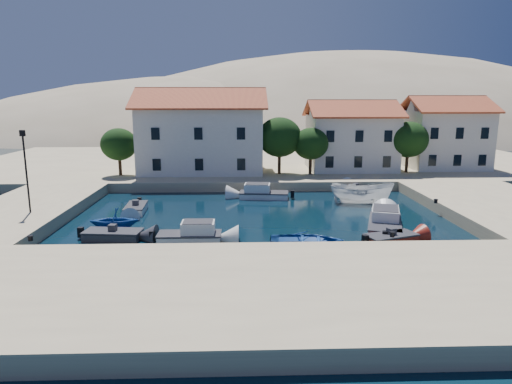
% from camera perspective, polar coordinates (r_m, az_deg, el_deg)
% --- Properties ---
extents(ground, '(400.00, 400.00, 0.00)m').
position_cam_1_polar(ground, '(27.97, 1.18, -8.25)').
color(ground, black).
rests_on(ground, ground).
extents(quay_south, '(52.00, 12.00, 1.00)m').
position_cam_1_polar(quay_south, '(22.22, 2.05, -12.28)').
color(quay_south, tan).
rests_on(quay_south, ground).
extents(quay_east, '(11.00, 20.00, 1.00)m').
position_cam_1_polar(quay_east, '(43.35, 28.55, -1.81)').
color(quay_east, tan).
rests_on(quay_east, ground).
extents(quay_west, '(8.00, 20.00, 1.00)m').
position_cam_1_polar(quay_west, '(41.27, -27.08, -2.29)').
color(quay_west, tan).
rests_on(quay_west, ground).
extents(quay_north, '(80.00, 36.00, 1.00)m').
position_cam_1_polar(quay_north, '(64.99, 1.10, 3.64)').
color(quay_north, tan).
rests_on(quay_north, ground).
extents(hills, '(254.00, 176.00, 99.00)m').
position_cam_1_polar(hills, '(155.04, 6.25, -0.72)').
color(hills, '#9C8969').
rests_on(hills, ground).
extents(building_left, '(14.70, 9.45, 9.70)m').
position_cam_1_polar(building_left, '(54.57, -6.80, 7.78)').
color(building_left, silver).
rests_on(building_left, quay_north).
extents(building_mid, '(10.50, 8.40, 8.30)m').
position_cam_1_polar(building_mid, '(57.05, 11.77, 7.06)').
color(building_mid, silver).
rests_on(building_mid, quay_north).
extents(building_right, '(9.45, 8.40, 8.80)m').
position_cam_1_polar(building_right, '(61.90, 22.49, 7.00)').
color(building_right, silver).
rests_on(building_right, quay_north).
extents(trees, '(37.30, 5.30, 6.45)m').
position_cam_1_polar(trees, '(52.28, 4.63, 6.45)').
color(trees, '#382314').
rests_on(trees, quay_north).
extents(lamppost, '(0.35, 0.25, 6.22)m').
position_cam_1_polar(lamppost, '(38.12, -26.87, 3.20)').
color(lamppost, black).
rests_on(lamppost, quay_west).
extents(bollards, '(29.36, 9.56, 0.30)m').
position_cam_1_polar(bollards, '(31.56, 5.89, -3.79)').
color(bollards, black).
rests_on(bollards, ground).
extents(motorboat_grey_sw, '(4.05, 2.13, 1.25)m').
position_cam_1_polar(motorboat_grey_sw, '(32.95, -17.43, -5.16)').
color(motorboat_grey_sw, '#333237').
rests_on(motorboat_grey_sw, ground).
extents(cabin_cruiser_south, '(4.26, 1.82, 1.60)m').
position_cam_1_polar(cabin_cruiser_south, '(31.14, -8.31, -5.36)').
color(cabin_cruiser_south, silver).
rests_on(cabin_cruiser_south, ground).
extents(rowboat_south, '(5.22, 4.01, 1.00)m').
position_cam_1_polar(rowboat_south, '(30.36, 6.40, -6.70)').
color(rowboat_south, '#1C4D9C').
rests_on(rowboat_south, ground).
extents(motorboat_red_se, '(3.86, 2.70, 1.25)m').
position_cam_1_polar(motorboat_red_se, '(31.92, 16.51, -5.64)').
color(motorboat_red_se, maroon).
rests_on(motorboat_red_se, ground).
extents(cabin_cruiser_east, '(3.95, 6.16, 1.60)m').
position_cam_1_polar(cabin_cruiser_east, '(35.14, 15.82, -3.73)').
color(cabin_cruiser_east, silver).
rests_on(cabin_cruiser_east, ground).
extents(boat_east, '(6.01, 3.33, 2.19)m').
position_cam_1_polar(boat_east, '(43.13, 13.03, -1.42)').
color(boat_east, silver).
rests_on(boat_east, ground).
extents(motorboat_white_ne, '(2.05, 4.03, 1.25)m').
position_cam_1_polar(motorboat_white_ne, '(47.53, 12.32, 0.17)').
color(motorboat_white_ne, silver).
rests_on(motorboat_white_ne, ground).
extents(rowboat_west, '(3.61, 3.16, 1.83)m').
position_cam_1_polar(rowboat_west, '(35.26, -17.24, -4.56)').
color(rowboat_west, '#1C4D9C').
rests_on(rowboat_west, ground).
extents(motorboat_white_west, '(1.82, 3.72, 1.25)m').
position_cam_1_polar(motorboat_white_west, '(40.20, -14.78, -2.02)').
color(motorboat_white_west, silver).
rests_on(motorboat_white_west, ground).
extents(cabin_cruiser_north, '(4.91, 2.51, 1.60)m').
position_cam_1_polar(cabin_cruiser_north, '(44.23, 1.00, -0.17)').
color(cabin_cruiser_north, silver).
rests_on(cabin_cruiser_north, ground).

